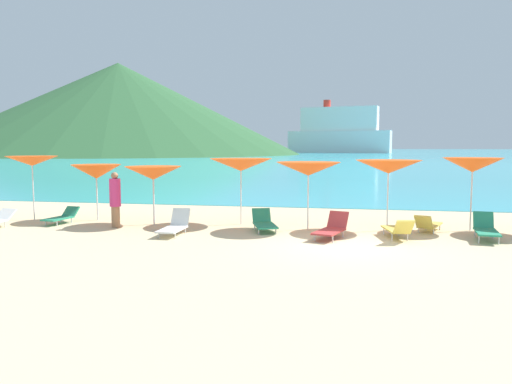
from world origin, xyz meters
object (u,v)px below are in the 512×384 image
object	(u,v)px
lounge_chair_3	(62,217)
umbrella_6	(473,165)
lounge_chair_0	(398,229)
lounge_chair_7	(486,229)
umbrella_1	(96,172)
umbrella_4	(308,169)
umbrella_2	(153,173)
lounge_chair_2	(175,226)
lounge_chair_10	(428,224)
umbrella_0	(32,161)
umbrella_5	(388,167)
cruise_ship	(339,133)
lounge_chair_9	(264,223)
umbrella_3	(241,165)
beachgoer_1	(115,198)
lounge_chair_4	(332,228)

from	to	relation	value
lounge_chair_3	umbrella_6	bearing A→B (deg)	13.31
lounge_chair_0	lounge_chair_7	world-z (taller)	lounge_chair_7
umbrella_1	umbrella_4	size ratio (longest dim) A/B	0.90
lounge_chair_7	umbrella_2	bearing A→B (deg)	-177.60
umbrella_1	lounge_chair_2	distance (m)	4.63
umbrella_6	lounge_chair_10	size ratio (longest dim) A/B	1.32
umbrella_0	umbrella_1	world-z (taller)	umbrella_0
lounge_chair_3	lounge_chair_10	world-z (taller)	lounge_chair_10
umbrella_5	lounge_chair_0	size ratio (longest dim) A/B	1.32
lounge_chair_10	cruise_ship	world-z (taller)	cruise_ship
lounge_chair_0	lounge_chair_9	bearing A→B (deg)	-20.76
umbrella_0	umbrella_3	size ratio (longest dim) A/B	1.03
umbrella_0	beachgoer_1	size ratio (longest dim) A/B	1.27
umbrella_5	lounge_chair_4	size ratio (longest dim) A/B	1.36
umbrella_2	umbrella_3	world-z (taller)	umbrella_3
lounge_chair_2	lounge_chair_3	distance (m)	4.80
beachgoer_1	cruise_ship	bearing A→B (deg)	-103.18
lounge_chair_0	umbrella_6	bearing A→B (deg)	-152.10
lounge_chair_7	beachgoer_1	xyz separation A→B (m)	(-11.55, -0.00, 0.65)
umbrella_4	lounge_chair_4	world-z (taller)	umbrella_4
umbrella_1	umbrella_6	bearing A→B (deg)	0.85
umbrella_3	lounge_chair_10	distance (m)	6.41
lounge_chair_2	beachgoer_1	xyz separation A→B (m)	(-2.38, 0.86, 0.70)
umbrella_2	lounge_chair_7	size ratio (longest dim) A/B	1.25
lounge_chair_4	beachgoer_1	distance (m)	7.20
umbrella_4	umbrella_0	bearing A→B (deg)	178.59
beachgoer_1	umbrella_1	bearing A→B (deg)	-55.93
umbrella_2	lounge_chair_3	distance (m)	3.64
umbrella_5	umbrella_6	world-z (taller)	umbrella_6
umbrella_3	umbrella_5	bearing A→B (deg)	-4.23
umbrella_5	umbrella_6	distance (m)	2.67
umbrella_2	lounge_chair_9	size ratio (longest dim) A/B	1.22
lounge_chair_7	lounge_chair_10	size ratio (longest dim) A/B	0.91
umbrella_4	lounge_chair_9	xyz separation A→B (m)	(-1.36, -0.46, -1.71)
lounge_chair_3	cruise_ship	size ratio (longest dim) A/B	0.03
lounge_chair_2	lounge_chair_9	world-z (taller)	lounge_chair_2
umbrella_3	lounge_chair_0	size ratio (longest dim) A/B	1.31
umbrella_2	umbrella_4	world-z (taller)	umbrella_4
lounge_chair_4	lounge_chair_9	world-z (taller)	lounge_chair_4
umbrella_2	lounge_chair_4	size ratio (longest dim) A/B	1.19
umbrella_1	lounge_chair_2	xyz separation A→B (m)	(3.78, -2.21, -1.51)
lounge_chair_9	umbrella_4	bearing A→B (deg)	-0.51
umbrella_0	lounge_chair_10	xyz separation A→B (m)	(13.83, -0.04, -1.91)
umbrella_6	lounge_chair_3	xyz separation A→B (m)	(-13.73, -1.14, -1.86)
cruise_ship	lounge_chair_0	bearing A→B (deg)	-77.55
umbrella_5	umbrella_2	bearing A→B (deg)	-178.15
umbrella_1	lounge_chair_4	size ratio (longest dim) A/B	1.21
lounge_chair_7	umbrella_0	bearing A→B (deg)	-176.93
cruise_ship	umbrella_2	bearing A→B (deg)	-80.04
umbrella_3	umbrella_6	distance (m)	7.51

